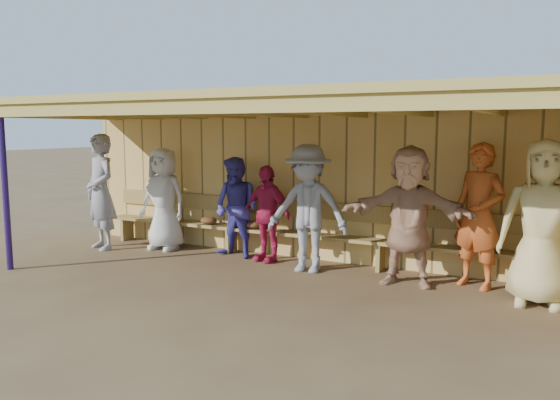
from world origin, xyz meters
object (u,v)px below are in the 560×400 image
object	(u,v)px
player_a	(101,192)
player_c	(236,208)
player_e	(308,209)
player_f	(408,216)
player_g	(479,216)
player_d	(266,214)
bench	(302,227)
player_h	(542,223)
player_b	(164,199)

from	to	relation	value
player_a	player_c	bearing A→B (deg)	33.64
player_e	player_f	xyz separation A→B (m)	(1.46, -0.01, 0.01)
player_a	player_e	world-z (taller)	player_a
player_g	player_d	bearing A→B (deg)	-157.41
player_c	player_e	distance (m)	1.42
bench	player_d	bearing A→B (deg)	-147.35
player_d	player_f	world-z (taller)	player_f
player_h	player_f	bearing A→B (deg)	173.19
player_c	player_d	size ratio (longest dim) A/B	1.07
player_f	player_d	bearing A→B (deg)	168.03
player_g	player_a	bearing A→B (deg)	-152.24
player_e	player_f	size ratio (longest dim) A/B	0.99
player_c	player_e	xyz separation A→B (m)	(1.38, -0.28, 0.11)
player_e	bench	world-z (taller)	player_e
player_f	bench	size ratio (longest dim) A/B	0.24
player_f	bench	xyz separation A→B (m)	(-1.82, 0.59, -0.40)
player_g	bench	distance (m)	2.71
bench	player_g	bearing A→B (deg)	-6.55
player_c	bench	world-z (taller)	player_c
player_f	player_e	bearing A→B (deg)	174.71
player_d	player_a	bearing A→B (deg)	-157.94
player_a	player_d	xyz separation A→B (m)	(2.94, 0.55, -0.24)
player_a	bench	xyz separation A→B (m)	(3.42, 0.85, -0.47)
player_d	player_e	xyz separation A→B (m)	(0.83, -0.28, 0.17)
player_d	player_h	size ratio (longest dim) A/B	0.77
player_a	player_d	bearing A→B (deg)	31.28
player_e	player_c	bearing A→B (deg)	163.14
player_c	bench	distance (m)	1.11
player_b	player_h	world-z (taller)	player_h
player_f	player_a	bearing A→B (deg)	178.04
player_f	bench	bearing A→B (deg)	157.12
player_e	player_d	bearing A→B (deg)	156.12
player_d	bench	distance (m)	0.61
player_g	player_h	size ratio (longest dim) A/B	0.97
player_d	player_h	bearing A→B (deg)	5.30
player_c	player_f	xyz separation A→B (m)	(2.85, -0.29, 0.12)
player_e	player_f	bearing A→B (deg)	-6.06
player_c	player_d	world-z (taller)	player_c
player_d	player_g	bearing A→B (deg)	11.48
player_b	player_c	world-z (taller)	player_b
player_e	player_h	bearing A→B (deg)	-8.31
player_a	player_c	world-z (taller)	player_a
player_b	player_h	xyz separation A→B (m)	(5.87, -0.36, 0.11)
player_d	player_h	world-z (taller)	player_h
player_e	player_f	world-z (taller)	player_f
player_a	player_d	world-z (taller)	player_a
player_d	player_f	distance (m)	2.32
player_h	player_c	bearing A→B (deg)	172.55
player_f	player_g	size ratio (longest dim) A/B	0.98
player_a	player_e	size ratio (longest dim) A/B	1.07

